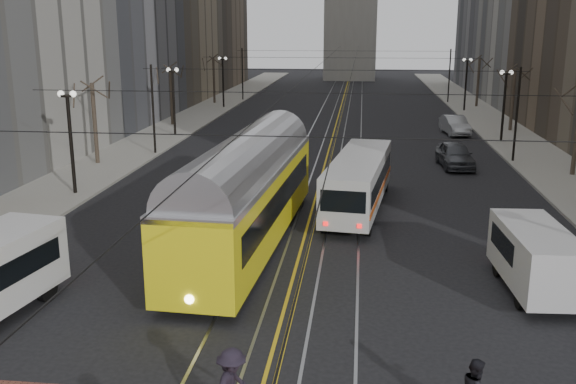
% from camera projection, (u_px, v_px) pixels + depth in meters
% --- Properties ---
extents(ground, '(260.00, 260.00, 0.00)m').
position_uv_depth(ground, '(271.00, 377.00, 17.47)').
color(ground, black).
rests_on(ground, ground).
extents(sidewalk_left, '(5.00, 140.00, 0.15)m').
position_uv_depth(sidewalk_left, '(183.00, 124.00, 62.38)').
color(sidewalk_left, gray).
rests_on(sidewalk_left, ground).
extents(sidewalk_right, '(5.00, 140.00, 0.15)m').
position_uv_depth(sidewalk_right, '(500.00, 129.00, 59.08)').
color(sidewalk_right, gray).
rests_on(sidewalk_right, ground).
extents(streetcar_rails, '(4.80, 130.00, 0.02)m').
position_uv_depth(streetcar_rails, '(337.00, 127.00, 60.75)').
color(streetcar_rails, gray).
rests_on(streetcar_rails, ground).
extents(centre_lines, '(0.42, 130.00, 0.01)m').
position_uv_depth(centre_lines, '(337.00, 127.00, 60.75)').
color(centre_lines, gold).
rests_on(centre_lines, ground).
extents(lamp_posts, '(27.60, 57.20, 5.60)m').
position_uv_depth(lamp_posts, '(328.00, 122.00, 44.42)').
color(lamp_posts, black).
rests_on(lamp_posts, ground).
extents(street_trees, '(31.68, 53.28, 5.60)m').
position_uv_depth(street_trees, '(333.00, 111.00, 50.67)').
color(street_trees, '#382D23').
rests_on(street_trees, ground).
extents(trolley_wires, '(25.96, 120.00, 6.60)m').
position_uv_depth(trolley_wires, '(333.00, 99.00, 50.02)').
color(trolley_wires, black).
rests_on(trolley_wires, ground).
extents(streetcar, '(3.94, 16.13, 3.77)m').
position_uv_depth(streetcar, '(248.00, 203.00, 27.65)').
color(streetcar, yellow).
rests_on(streetcar, ground).
extents(rear_bus, '(3.64, 10.96, 2.81)m').
position_uv_depth(rear_bus, '(359.00, 184.00, 33.05)').
color(rear_bus, silver).
rests_on(rear_bus, ground).
extents(cargo_van, '(2.34, 5.42, 2.35)m').
position_uv_depth(cargo_van, '(535.00, 261.00, 22.79)').
color(cargo_van, silver).
rests_on(cargo_van, ground).
extents(sedan_grey, '(2.40, 5.13, 1.70)m').
position_uv_depth(sedan_grey, '(455.00, 155.00, 43.26)').
color(sedan_grey, '#46484E').
rests_on(sedan_grey, ground).
extents(sedan_silver, '(2.36, 5.11, 1.62)m').
position_uv_depth(sedan_silver, '(455.00, 125.00, 56.46)').
color(sedan_silver, '#9FA2A6').
rests_on(sedan_silver, ground).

